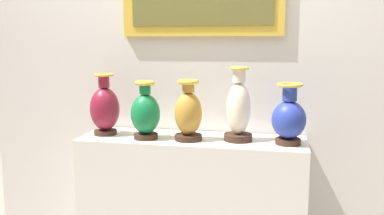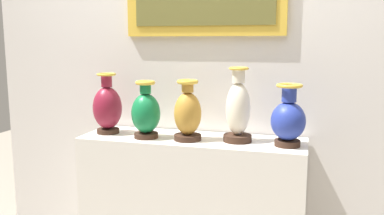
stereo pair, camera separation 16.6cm
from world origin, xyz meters
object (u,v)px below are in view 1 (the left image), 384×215
(vase_cobalt, at_px, (289,118))
(vase_ivory, at_px, (239,110))
(vase_burgundy, at_px, (105,109))
(vase_ochre, at_px, (188,114))
(vase_emerald, at_px, (145,114))

(vase_cobalt, bearing_deg, vase_ivory, 174.22)
(vase_ivory, distance_m, vase_cobalt, 0.27)
(vase_burgundy, bearing_deg, vase_ochre, -4.08)
(vase_burgundy, distance_m, vase_emerald, 0.27)
(vase_ivory, relative_size, vase_cobalt, 1.24)
(vase_ochre, distance_m, vase_cobalt, 0.54)
(vase_burgundy, height_order, vase_ivory, vase_ivory)
(vase_burgundy, relative_size, vase_ochre, 1.07)
(vase_emerald, height_order, vase_ochre, vase_ochre)
(vase_ochre, distance_m, vase_ivory, 0.27)
(vase_burgundy, xyz_separation_m, vase_ochre, (0.50, -0.04, -0.01))
(vase_emerald, xyz_separation_m, vase_ochre, (0.24, 0.01, 0.01))
(vase_ochre, height_order, vase_ivory, vase_ivory)
(vase_burgundy, distance_m, vase_ivory, 0.78)
(vase_cobalt, bearing_deg, vase_emerald, -177.80)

